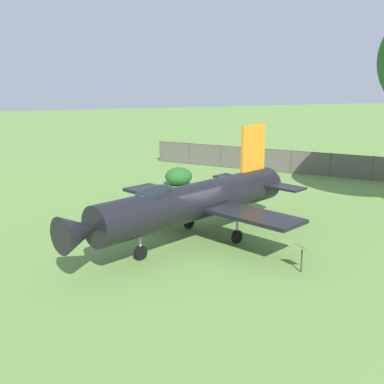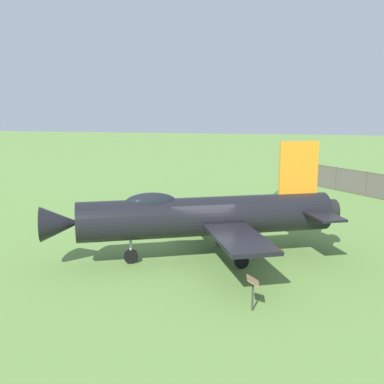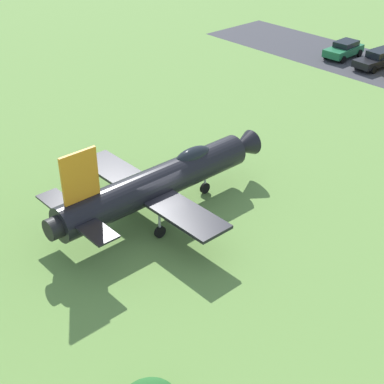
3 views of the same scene
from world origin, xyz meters
The scene contains 4 objects.
ground_plane centered at (0.00, 0.00, 0.00)m, with size 200.00×200.00×0.00m, color #668E42.
display_jet centered at (-0.15, 0.34, 1.93)m, with size 9.79×12.39×5.07m.
shrub_near_fence centered at (11.42, -3.23, 0.63)m, with size 1.69×1.94×1.25m.
info_plaque centered at (-4.90, -2.45, 0.85)m, with size 0.65×0.48×1.14m.
Camera 2 is at (-19.00, -3.58, 6.49)m, focal length 42.95 mm.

